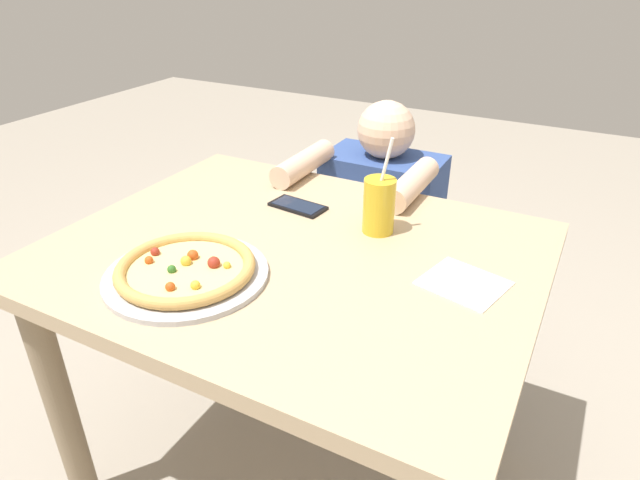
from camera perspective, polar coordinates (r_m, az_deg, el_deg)
ground_plane at (r=1.77m, az=-2.29°, el=-22.60°), size 8.00×8.00×0.00m
dining_table at (r=1.34m, az=-2.80°, el=-5.31°), size 1.11×0.88×0.75m
pizza_near at (r=1.19m, az=-13.77°, el=-3.07°), size 0.35×0.35×0.04m
drink_cup_colored at (r=1.33m, az=6.16°, el=3.59°), size 0.08×0.08×0.24m
paper_napkin at (r=1.18m, az=14.72°, el=-4.36°), size 0.19×0.18×0.00m
cell_phone at (r=1.47m, az=-2.32°, el=3.55°), size 0.16×0.09×0.01m
diner_seated at (r=1.95m, az=6.10°, el=-0.83°), size 0.42×0.52×0.94m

